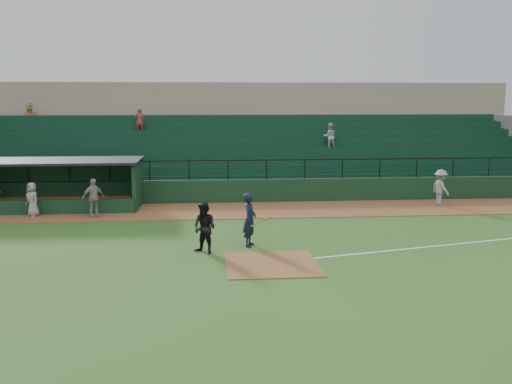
{
  "coord_description": "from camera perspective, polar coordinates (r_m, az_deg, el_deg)",
  "views": [
    {
      "loc": [
        -2.04,
        -18.66,
        5.38
      ],
      "look_at": [
        0.0,
        5.0,
        1.4
      ],
      "focal_mm": 39.62,
      "sensor_mm": 36.0,
      "label": 1
    }
  ],
  "objects": [
    {
      "name": "dugout_player_b",
      "position": [
        27.58,
        -21.65,
        -0.7
      ],
      "size": [
        0.9,
        0.88,
        1.56
      ],
      "primitive_type": "imported",
      "rotation": [
        0.0,
        0.0,
        -0.73
      ],
      "color": "gray",
      "rests_on": "warning_track"
    },
    {
      "name": "stadium_structure",
      "position": [
        35.31,
        -1.6,
        4.51
      ],
      "size": [
        38.0,
        13.08,
        6.4
      ],
      "color": "#10321A",
      "rests_on": "ground"
    },
    {
      "name": "batter_at_plate",
      "position": [
        20.58,
        -0.64,
        -2.81
      ],
      "size": [
        1.12,
        0.82,
        1.97
      ],
      "color": "black",
      "rests_on": "ground"
    },
    {
      "name": "foul_line",
      "position": [
        22.89,
        21.33,
        -4.73
      ],
      "size": [
        17.49,
        4.44,
        0.01
      ],
      "primitive_type": "cube",
      "rotation": [
        0.0,
        0.0,
        0.24
      ],
      "color": "white",
      "rests_on": "ground"
    },
    {
      "name": "ground",
      "position": [
        19.52,
        1.27,
        -6.48
      ],
      "size": [
        90.0,
        90.0,
        0.0
      ],
      "primitive_type": "plane",
      "color": "#29521A",
      "rests_on": "ground"
    },
    {
      "name": "dugout_player_a",
      "position": [
        26.51,
        -16.11,
        -0.56
      ],
      "size": [
        1.1,
        0.93,
        1.76
      ],
      "primitive_type": "imported",
      "rotation": [
        0.0,
        0.0,
        0.58
      ],
      "color": "#9E9A94",
      "rests_on": "warning_track"
    },
    {
      "name": "home_plate_dirt",
      "position": [
        18.57,
        1.6,
        -7.28
      ],
      "size": [
        3.0,
        3.0,
        0.03
      ],
      "primitive_type": "cube",
      "color": "brown",
      "rests_on": "ground"
    },
    {
      "name": "warning_track",
      "position": [
        27.27,
        -0.54,
        -1.83
      ],
      "size": [
        40.0,
        4.0,
        0.03
      ],
      "primitive_type": "cube",
      "color": "brown",
      "rests_on": "ground"
    },
    {
      "name": "runner",
      "position": [
        29.72,
        18.15,
        0.43
      ],
      "size": [
        0.91,
        1.28,
        1.8
      ],
      "primitive_type": "imported",
      "rotation": [
        0.0,
        0.0,
        1.8
      ],
      "color": "gray",
      "rests_on": "warning_track"
    },
    {
      "name": "umpire",
      "position": [
        19.74,
        -5.21,
        -3.64
      ],
      "size": [
        1.11,
        1.07,
        1.8
      ],
      "primitive_type": "imported",
      "rotation": [
        0.0,
        0.0,
        -0.63
      ],
      "color": "black",
      "rests_on": "ground"
    },
    {
      "name": "dugout",
      "position": [
        29.53,
        -20.01,
        1.06
      ],
      "size": [
        8.9,
        3.2,
        2.42
      ],
      "color": "#10321A",
      "rests_on": "ground"
    }
  ]
}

